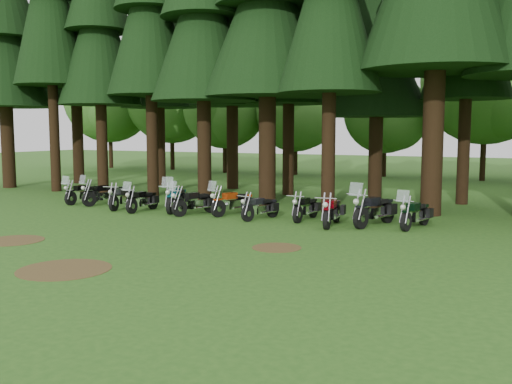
# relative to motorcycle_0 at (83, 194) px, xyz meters

# --- Properties ---
(ground) EXTENTS (120.00, 120.00, 0.00)m
(ground) POSITION_rel_motorcycle_0_xyz_m (7.28, -5.57, -0.44)
(ground) COLOR #28561A
(ground) RESTS_ON ground
(pine_front_0) EXTENTS (5.49, 5.49, 16.17)m
(pine_front_0) POSITION_rel_motorcycle_0_xyz_m (-8.92, 3.71, 9.24)
(pine_front_0) COLOR black
(pine_front_0) RESTS_ON ground
(pine_front_2) EXTENTS (4.32, 4.32, 16.22)m
(pine_front_2) POSITION_rel_motorcycle_0_xyz_m (-2.49, 4.25, 9.27)
(pine_front_2) COLOR black
(pine_front_2) RESTS_ON ground
(pine_back_0) EXTENTS (5.00, 5.00, 17.21)m
(pine_back_0) POSITION_rel_motorcycle_0_xyz_m (-7.40, 7.68, 9.87)
(pine_back_0) COLOR black
(pine_back_0) RESTS_ON ground
(pine_back_1) EXTENTS (4.52, 4.52, 16.22)m
(pine_back_1) POSITION_rel_motorcycle_0_xyz_m (-1.97, 8.77, 9.27)
(pine_back_1) COLOR black
(pine_back_1) RESTS_ON ground
(pine_back_2) EXTENTS (4.85, 4.85, 16.30)m
(pine_back_2) POSITION_rel_motorcycle_0_xyz_m (2.90, 8.83, 9.32)
(pine_back_2) COLOR black
(pine_back_2) RESTS_ON ground
(pine_back_3) EXTENTS (4.35, 4.35, 16.20)m
(pine_back_3) POSITION_rel_motorcycle_0_xyz_m (6.91, 7.37, 9.26)
(pine_back_3) COLOR black
(pine_back_3) RESTS_ON ground
(pine_back_4) EXTENTS (4.94, 4.94, 13.78)m
(pine_back_4) POSITION_rel_motorcycle_0_xyz_m (11.32, 7.68, 7.81)
(pine_back_4) COLOR black
(pine_back_4) RESTS_ON ground
(decid_0) EXTENTS (8.00, 7.78, 10.00)m
(decid_0) POSITION_rel_motorcycle_0_xyz_m (-14.82, 19.69, 5.46)
(decid_0) COLOR black
(decid_0) RESTS_ON ground
(decid_1) EXTENTS (7.91, 7.69, 9.88)m
(decid_1) POSITION_rel_motorcycle_0_xyz_m (-8.70, 20.19, 5.39)
(decid_1) COLOR black
(decid_1) RESTS_ON ground
(decid_2) EXTENTS (6.72, 6.53, 8.40)m
(decid_2) POSITION_rel_motorcycle_0_xyz_m (-3.15, 19.21, 4.52)
(decid_2) COLOR black
(decid_2) RESTS_ON ground
(decid_3) EXTENTS (6.12, 5.95, 7.65)m
(decid_3) POSITION_rel_motorcycle_0_xyz_m (2.57, 19.56, 4.07)
(decid_3) COLOR black
(decid_3) RESTS_ON ground
(decid_4) EXTENTS (5.93, 5.76, 7.41)m
(decid_4) POSITION_rel_motorcycle_0_xyz_m (8.86, 20.75, 3.93)
(decid_4) COLOR black
(decid_4) RESTS_ON ground
(decid_5) EXTENTS (8.45, 8.21, 10.56)m
(decid_5) POSITION_rel_motorcycle_0_xyz_m (15.58, 20.14, 5.79)
(decid_5) COLOR black
(decid_5) RESTS_ON ground
(dirt_patch_0) EXTENTS (1.80, 1.80, 0.01)m
(dirt_patch_0) POSITION_rel_motorcycle_0_xyz_m (4.28, -7.57, -0.43)
(dirt_patch_0) COLOR #4C3D1E
(dirt_patch_0) RESTS_ON ground
(dirt_patch_1) EXTENTS (1.40, 1.40, 0.01)m
(dirt_patch_1) POSITION_rel_motorcycle_0_xyz_m (11.78, -5.07, -0.43)
(dirt_patch_1) COLOR #4C3D1E
(dirt_patch_1) RESTS_ON ground
(dirt_patch_2) EXTENTS (2.20, 2.20, 0.01)m
(dirt_patch_2) POSITION_rel_motorcycle_0_xyz_m (8.28, -9.57, -0.43)
(dirt_patch_2) COLOR #4C3D1E
(dirt_patch_2) RESTS_ON ground
(motorcycle_0) EXTENTS (0.41, 2.08, 1.31)m
(motorcycle_0) POSITION_rel_motorcycle_0_xyz_m (0.00, 0.00, 0.00)
(motorcycle_0) COLOR black
(motorcycle_0) RESTS_ON ground
(motorcycle_1) EXTENTS (0.91, 2.18, 1.39)m
(motorcycle_1) POSITION_rel_motorcycle_0_xyz_m (1.23, 0.02, 0.03)
(motorcycle_1) COLOR black
(motorcycle_1) RESTS_ON ground
(motorcycle_2) EXTENTS (0.54, 2.12, 0.87)m
(motorcycle_2) POSITION_rel_motorcycle_0_xyz_m (2.75, -0.60, 0.00)
(motorcycle_2) COLOR black
(motorcycle_2) RESTS_ON ground
(motorcycle_3) EXTENTS (0.38, 2.04, 1.29)m
(motorcycle_3) POSITION_rel_motorcycle_0_xyz_m (3.96, -0.85, -0.01)
(motorcycle_3) COLOR black
(motorcycle_3) RESTS_ON ground
(motorcycle_4) EXTENTS (0.96, 2.36, 1.50)m
(motorcycle_4) POSITION_rel_motorcycle_0_xyz_m (5.22, -0.26, 0.06)
(motorcycle_4) COLOR black
(motorcycle_4) RESTS_ON ground
(motorcycle_5) EXTENTS (1.05, 2.15, 1.39)m
(motorcycle_5) POSITION_rel_motorcycle_0_xyz_m (6.38, -0.72, 0.03)
(motorcycle_5) COLOR black
(motorcycle_5) RESTS_ON ground
(motorcycle_6) EXTENTS (1.02, 2.18, 1.40)m
(motorcycle_6) POSITION_rel_motorcycle_0_xyz_m (7.76, -0.17, 0.03)
(motorcycle_6) COLOR black
(motorcycle_6) RESTS_ON ground
(motorcycle_7) EXTENTS (0.67, 1.93, 0.80)m
(motorcycle_7) POSITION_rel_motorcycle_0_xyz_m (9.18, -0.66, -0.03)
(motorcycle_7) COLOR black
(motorcycle_7) RESTS_ON ground
(motorcycle_8) EXTENTS (0.32, 2.07, 0.84)m
(motorcycle_8) POSITION_rel_motorcycle_0_xyz_m (10.75, -0.12, -0.01)
(motorcycle_8) COLOR black
(motorcycle_8) RESTS_ON ground
(motorcycle_9) EXTENTS (0.42, 2.25, 0.92)m
(motorcycle_9) POSITION_rel_motorcycle_0_xyz_m (11.99, -0.85, 0.03)
(motorcycle_9) COLOR black
(motorcycle_9) RESTS_ON ground
(motorcycle_10) EXTENTS (1.03, 2.48, 1.58)m
(motorcycle_10) POSITION_rel_motorcycle_0_xyz_m (13.31, -0.25, 0.09)
(motorcycle_10) COLOR black
(motorcycle_10) RESTS_ON ground
(motorcycle_11) EXTENTS (0.74, 2.19, 1.38)m
(motorcycle_11) POSITION_rel_motorcycle_0_xyz_m (14.67, -0.13, 0.02)
(motorcycle_11) COLOR black
(motorcycle_11) RESTS_ON ground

